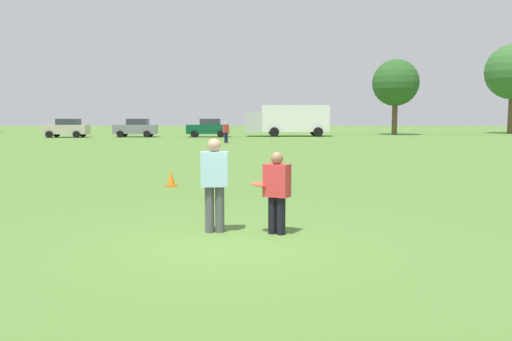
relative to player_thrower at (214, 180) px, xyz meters
The scene contains 11 objects.
ground_plane 1.37m from the player_thrower, 66.92° to the right, with size 195.89×195.89×0.00m, color #517A33.
player_thrower is the anchor object (origin of this frame).
player_defender 1.16m from the player_thrower, ahead, with size 0.52×0.44×1.50m.
frisbee 0.83m from the player_thrower, ahead, with size 0.27×0.27×0.08m.
traffic_cone 6.55m from the player_thrower, 107.15° to the left, with size 0.32×0.32×0.48m.
parked_car_near_left 44.94m from the player_thrower, 114.17° to the left, with size 4.27×2.34×1.82m.
parked_car_mid_left 43.66m from the player_thrower, 105.71° to the left, with size 4.27×2.34×1.82m.
parked_car_center 42.33m from the player_thrower, 96.20° to the left, with size 4.27×2.34×1.82m.
box_truck 44.04m from the player_thrower, 85.38° to the left, with size 8.59×3.22×3.18m.
bystander_far_jogger 31.08m from the player_thrower, 93.73° to the left, with size 0.50×0.46×1.59m.
tree_west_maple 50.83m from the player_thrower, 72.20° to the left, with size 5.10×5.10×8.29m.
Camera 1 is at (0.52, -8.46, 2.15)m, focal length 36.13 mm.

